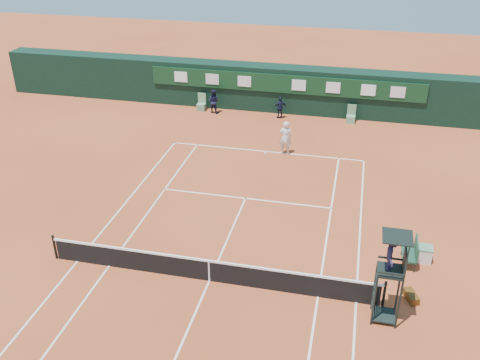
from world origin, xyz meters
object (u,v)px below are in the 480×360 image
(tennis_net, at_px, (209,270))
(player_bench, at_px, (412,251))
(cooler, at_px, (424,254))
(umpire_chair, at_px, (392,261))
(player, at_px, (285,138))

(tennis_net, bearing_deg, player_bench, 20.61)
(player_bench, distance_m, cooler, 0.68)
(player_bench, bearing_deg, umpire_chair, -107.64)
(player, bearing_deg, tennis_net, 79.84)
(tennis_net, bearing_deg, cooler, 21.53)
(tennis_net, xyz_separation_m, player, (1.08, 11.87, 0.46))
(player_bench, height_order, player, player)
(cooler, bearing_deg, player_bench, -146.69)
(cooler, relative_size, player, 0.33)
(umpire_chair, bearing_deg, cooler, 66.87)
(player_bench, relative_size, cooler, 1.86)
(umpire_chair, height_order, cooler, umpire_chair)
(umpire_chair, distance_m, player_bench, 4.06)
(umpire_chair, height_order, player, umpire_chair)
(cooler, bearing_deg, player, 128.54)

